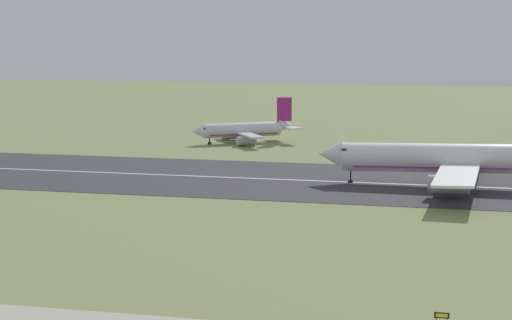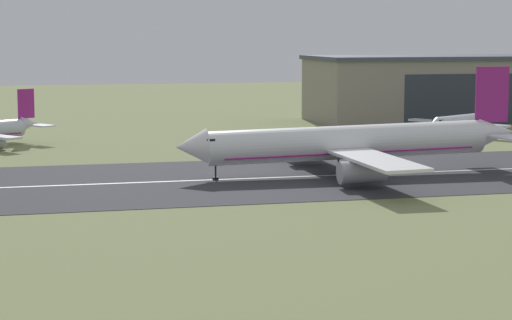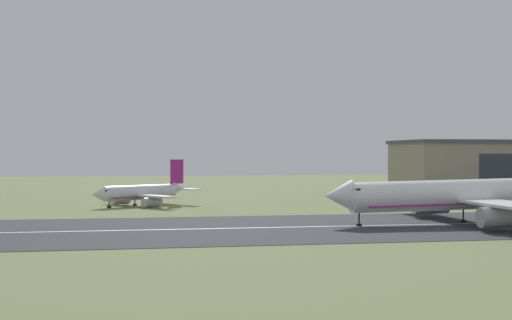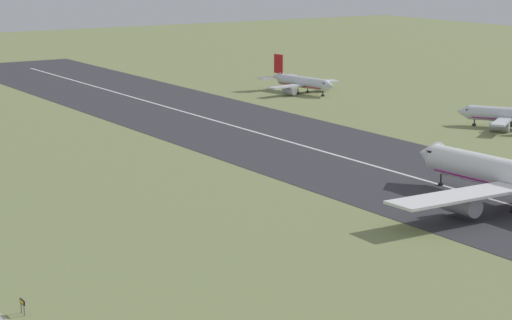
{
  "view_description": "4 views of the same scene",
  "coord_description": "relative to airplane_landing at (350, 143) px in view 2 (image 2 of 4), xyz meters",
  "views": [
    {
      "loc": [
        34.69,
        -45.0,
        25.85
      ],
      "look_at": [
        2.85,
        81.38,
        7.95
      ],
      "focal_mm": 70.0,
      "sensor_mm": 36.0,
      "label": 1
    },
    {
      "loc": [
        -17.37,
        -14.17,
        19.41
      ],
      "look_at": [
        5.83,
        75.62,
        7.69
      ],
      "focal_mm": 70.0,
      "sensor_mm": 36.0,
      "label": 2
    },
    {
      "loc": [
        -24.82,
        12.92,
        10.76
      ],
      "look_at": [
        -9.39,
        93.77,
        10.14
      ],
      "focal_mm": 50.0,
      "sensor_mm": 36.0,
      "label": 3
    },
    {
      "loc": [
        126.33,
        5.56,
        37.6
      ],
      "look_at": [
        1.01,
        85.42,
        5.91
      ],
      "focal_mm": 70.0,
      "sensor_mm": 36.0,
      "label": 4
    }
  ],
  "objects": [
    {
      "name": "airplane_landing",
      "position": [
        0.0,
        0.0,
        0.0
      ],
      "size": [
        49.3,
        48.22,
        14.86
      ],
      "color": "white",
      "rests_on": "ground_plane"
    },
    {
      "name": "runway_centreline",
      "position": [
        -29.26,
        0.31,
        -4.4
      ],
      "size": [
        358.32,
        0.7,
        0.01
      ],
      "primitive_type": "cube",
      "color": "silver",
      "rests_on": "runway_strip"
    },
    {
      "name": "runway_strip",
      "position": [
        -29.26,
        0.31,
        -4.44
      ],
      "size": [
        398.13,
        40.21,
        0.06
      ],
      "primitive_type": "cube",
      "color": "#333338",
      "rests_on": "ground_plane"
    },
    {
      "name": "hangar_building",
      "position": [
        58.17,
        77.95,
        2.88
      ],
      "size": [
        75.58,
        25.73,
        14.66
      ],
      "color": "gray",
      "rests_on": "ground_plane"
    },
    {
      "name": "airplane_parked_west",
      "position": [
        38.93,
        45.97,
        -1.65
      ],
      "size": [
        18.95,
        19.87,
        7.88
      ],
      "color": "silver",
      "rests_on": "ground_plane"
    },
    {
      "name": "ground_plane",
      "position": [
        -29.26,
        -57.2,
        -4.47
      ],
      "size": [
        638.13,
        638.13,
        0.0
      ],
      "primitive_type": "plane",
      "color": "#7A8451"
    }
  ]
}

